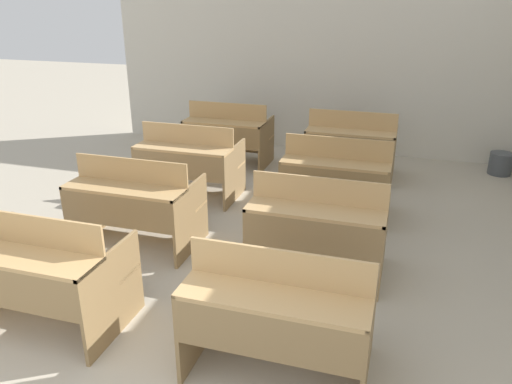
{
  "coord_description": "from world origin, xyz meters",
  "views": [
    {
      "loc": [
        1.52,
        -1.04,
        2.34
      ],
      "look_at": [
        0.35,
        2.79,
        0.75
      ],
      "focal_mm": 35.0,
      "sensor_mm": 36.0,
      "label": 1
    }
  ],
  "objects_px": {
    "bench_second_left": "(135,202)",
    "bench_back_left": "(228,134)",
    "bench_front_left": "(40,271)",
    "bench_second_right": "(318,225)",
    "wastepaper_bin": "(501,164)",
    "bench_third_right": "(336,177)",
    "bench_front_right": "(279,312)",
    "bench_third_left": "(189,161)",
    "bench_back_right": "(351,144)"
  },
  "relations": [
    {
      "from": "bench_back_left",
      "to": "bench_back_right",
      "type": "distance_m",
      "value": 1.77
    },
    {
      "from": "bench_back_right",
      "to": "wastepaper_bin",
      "type": "relative_size",
      "value": 3.78
    },
    {
      "from": "bench_back_left",
      "to": "bench_second_right",
      "type": "bearing_deg",
      "value": -55.82
    },
    {
      "from": "bench_front_left",
      "to": "bench_front_right",
      "type": "distance_m",
      "value": 1.8
    },
    {
      "from": "bench_front_left",
      "to": "bench_third_left",
      "type": "xyz_separation_m",
      "value": [
        -0.02,
        2.69,
        0.0
      ]
    },
    {
      "from": "bench_third_right",
      "to": "bench_back_right",
      "type": "distance_m",
      "value": 1.34
    },
    {
      "from": "wastepaper_bin",
      "to": "bench_third_right",
      "type": "bearing_deg",
      "value": -134.14
    },
    {
      "from": "bench_second_left",
      "to": "bench_third_left",
      "type": "relative_size",
      "value": 1.0
    },
    {
      "from": "bench_third_right",
      "to": "bench_second_right",
      "type": "bearing_deg",
      "value": -88.63
    },
    {
      "from": "bench_third_right",
      "to": "wastepaper_bin",
      "type": "bearing_deg",
      "value": 45.86
    },
    {
      "from": "bench_second_right",
      "to": "bench_third_left",
      "type": "relative_size",
      "value": 1.0
    },
    {
      "from": "bench_front_left",
      "to": "bench_third_left",
      "type": "relative_size",
      "value": 1.0
    },
    {
      "from": "bench_second_right",
      "to": "wastepaper_bin",
      "type": "xyz_separation_m",
      "value": [
        1.96,
        3.35,
        -0.31
      ]
    },
    {
      "from": "bench_second_right",
      "to": "wastepaper_bin",
      "type": "bearing_deg",
      "value": 59.69
    },
    {
      "from": "bench_third_left",
      "to": "bench_front_right",
      "type": "bearing_deg",
      "value": -55.62
    },
    {
      "from": "bench_front_left",
      "to": "bench_back_left",
      "type": "relative_size",
      "value": 1.0
    },
    {
      "from": "wastepaper_bin",
      "to": "bench_front_left",
      "type": "bearing_deg",
      "value": -128.61
    },
    {
      "from": "bench_third_right",
      "to": "bench_second_left",
      "type": "bearing_deg",
      "value": -143.37
    },
    {
      "from": "bench_third_left",
      "to": "bench_third_right",
      "type": "relative_size",
      "value": 1.0
    },
    {
      "from": "wastepaper_bin",
      "to": "bench_second_left",
      "type": "bearing_deg",
      "value": -138.15
    },
    {
      "from": "bench_second_left",
      "to": "bench_third_right",
      "type": "relative_size",
      "value": 1.0
    },
    {
      "from": "bench_front_left",
      "to": "bench_third_right",
      "type": "xyz_separation_m",
      "value": [
        1.77,
        2.66,
        0.0
      ]
    },
    {
      "from": "bench_second_right",
      "to": "bench_third_right",
      "type": "relative_size",
      "value": 1.0
    },
    {
      "from": "bench_second_right",
      "to": "bench_back_right",
      "type": "distance_m",
      "value": 2.64
    },
    {
      "from": "bench_third_right",
      "to": "bench_back_right",
      "type": "bearing_deg",
      "value": 90.28
    },
    {
      "from": "bench_second_right",
      "to": "bench_third_right",
      "type": "distance_m",
      "value": 1.3
    },
    {
      "from": "bench_back_left",
      "to": "bench_third_right",
      "type": "bearing_deg",
      "value": -37.48
    },
    {
      "from": "bench_second_left",
      "to": "bench_back_right",
      "type": "relative_size",
      "value": 1.0
    },
    {
      "from": "bench_front_left",
      "to": "bench_second_right",
      "type": "xyz_separation_m",
      "value": [
        1.8,
        1.36,
        0.0
      ]
    },
    {
      "from": "bench_front_right",
      "to": "bench_second_left",
      "type": "bearing_deg",
      "value": 143.58
    },
    {
      "from": "bench_front_left",
      "to": "bench_front_right",
      "type": "height_order",
      "value": "same"
    },
    {
      "from": "bench_front_left",
      "to": "bench_second_left",
      "type": "xyz_separation_m",
      "value": [
        0.01,
        1.35,
        0.0
      ]
    },
    {
      "from": "bench_front_right",
      "to": "bench_second_left",
      "type": "xyz_separation_m",
      "value": [
        -1.79,
        1.32,
        0.0
      ]
    },
    {
      "from": "bench_front_right",
      "to": "bench_third_left",
      "type": "xyz_separation_m",
      "value": [
        -1.82,
        2.67,
        0.0
      ]
    },
    {
      "from": "bench_second_left",
      "to": "wastepaper_bin",
      "type": "distance_m",
      "value": 5.05
    },
    {
      "from": "bench_front_right",
      "to": "bench_third_right",
      "type": "xyz_separation_m",
      "value": [
        -0.03,
        2.63,
        0.0
      ]
    },
    {
      "from": "bench_second_left",
      "to": "bench_third_right",
      "type": "bearing_deg",
      "value": 36.63
    },
    {
      "from": "bench_third_left",
      "to": "bench_back_left",
      "type": "bearing_deg",
      "value": 89.31
    },
    {
      "from": "bench_front_left",
      "to": "bench_second_left",
      "type": "relative_size",
      "value": 1.0
    },
    {
      "from": "bench_front_right",
      "to": "wastepaper_bin",
      "type": "relative_size",
      "value": 3.78
    },
    {
      "from": "bench_third_left",
      "to": "wastepaper_bin",
      "type": "height_order",
      "value": "bench_third_left"
    },
    {
      "from": "bench_front_right",
      "to": "wastepaper_bin",
      "type": "xyz_separation_m",
      "value": [
        1.96,
        4.69,
        -0.31
      ]
    },
    {
      "from": "bench_second_left",
      "to": "bench_back_left",
      "type": "height_order",
      "value": "same"
    },
    {
      "from": "bench_third_right",
      "to": "bench_third_left",
      "type": "bearing_deg",
      "value": 178.98
    },
    {
      "from": "bench_third_right",
      "to": "bench_back_left",
      "type": "height_order",
      "value": "same"
    },
    {
      "from": "bench_third_left",
      "to": "bench_back_right",
      "type": "xyz_separation_m",
      "value": [
        1.79,
        1.31,
        0.0
      ]
    },
    {
      "from": "bench_front_right",
      "to": "bench_third_left",
      "type": "height_order",
      "value": "same"
    },
    {
      "from": "bench_third_left",
      "to": "bench_back_right",
      "type": "relative_size",
      "value": 1.0
    },
    {
      "from": "bench_third_right",
      "to": "bench_back_left",
      "type": "xyz_separation_m",
      "value": [
        -1.78,
        1.36,
        0.0
      ]
    },
    {
      "from": "bench_second_right",
      "to": "bench_front_right",
      "type": "bearing_deg",
      "value": -90.02
    }
  ]
}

